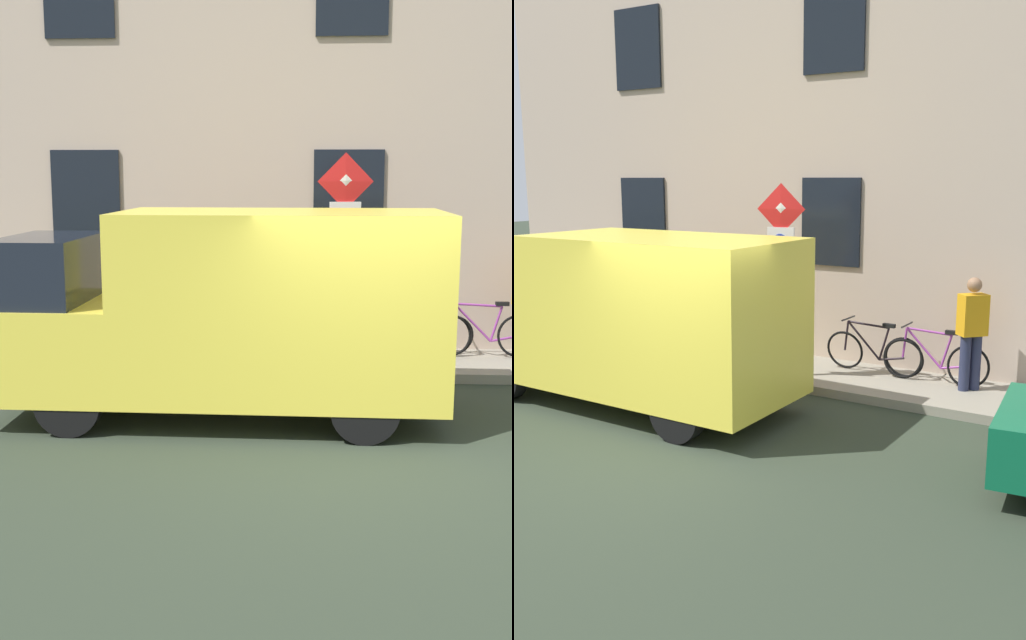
# 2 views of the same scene
# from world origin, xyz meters

# --- Properties ---
(ground_plane) EXTENTS (80.00, 80.00, 0.00)m
(ground_plane) POSITION_xyz_m (0.00, 0.00, 0.00)
(ground_plane) COLOR #2D3628
(sidewalk_slab) EXTENTS (1.72, 17.24, 0.14)m
(sidewalk_slab) POSITION_xyz_m (3.98, 0.00, 0.07)
(sidewalk_slab) COLOR gray
(sidewalk_slab) RESTS_ON ground_plane
(building_facade) EXTENTS (0.75, 15.24, 7.98)m
(building_facade) POSITION_xyz_m (5.19, 0.00, 3.99)
(building_facade) COLOR #BAA38F
(building_facade) RESTS_ON ground_plane
(sign_post_stacked) EXTENTS (0.18, 0.56, 2.96)m
(sign_post_stacked) POSITION_xyz_m (3.33, 0.13, 2.03)
(sign_post_stacked) COLOR #474C47
(sign_post_stacked) RESTS_ON sidewalk_slab
(delivery_van) EXTENTS (2.11, 5.37, 2.50)m
(delivery_van) POSITION_xyz_m (1.42, 1.56, 1.33)
(delivery_van) COLOR yellow
(delivery_van) RESTS_ON ground_plane
(bicycle_purple) EXTENTS (0.46, 1.71, 0.89)m
(bicycle_purple) POSITION_xyz_m (4.29, -2.09, 0.51)
(bicycle_purple) COLOR black
(bicycle_purple) RESTS_ON sidewalk_slab
(bicycle_black) EXTENTS (0.46, 1.71, 0.89)m
(bicycle_black) POSITION_xyz_m (4.29, -1.07, 0.51)
(bicycle_black) COLOR black
(bicycle_black) RESTS_ON sidewalk_slab
(pedestrian) EXTENTS (0.47, 0.47, 1.72)m
(pedestrian) POSITION_xyz_m (4.18, -2.68, 1.07)
(pedestrian) COLOR #262B47
(pedestrian) RESTS_ON sidewalk_slab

